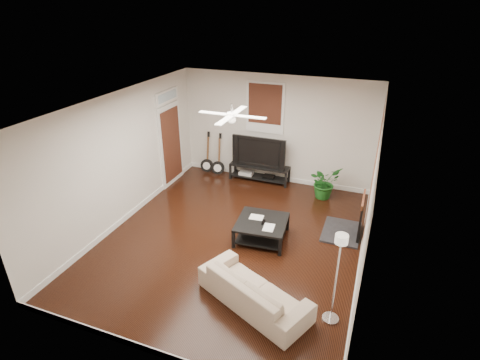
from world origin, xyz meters
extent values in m
cube|color=black|center=(0.00, 0.00, 0.00)|extent=(5.00, 6.00, 0.01)
cube|color=white|center=(0.00, 0.00, 2.80)|extent=(5.00, 6.00, 0.01)
cube|color=silver|center=(0.00, 3.00, 1.40)|extent=(5.00, 0.01, 2.80)
cube|color=silver|center=(0.00, -3.00, 1.40)|extent=(5.00, 0.01, 2.80)
cube|color=silver|center=(-2.50, 0.00, 1.40)|extent=(0.01, 6.00, 2.80)
cube|color=silver|center=(2.50, 0.00, 1.40)|extent=(0.01, 6.00, 2.80)
cube|color=brown|center=(2.49, 1.00, 1.40)|extent=(0.02, 2.20, 2.80)
cube|color=black|center=(2.20, 1.00, 0.46)|extent=(0.80, 1.10, 0.92)
cube|color=#3C1A10|center=(-0.30, 2.97, 1.95)|extent=(1.00, 0.06, 1.30)
cube|color=white|center=(-2.46, 1.90, 1.25)|extent=(0.08, 1.00, 2.50)
cube|color=black|center=(-0.34, 2.78, 0.22)|extent=(1.59, 0.42, 0.44)
imported|color=black|center=(-0.34, 2.80, 0.85)|extent=(1.42, 0.19, 0.82)
cube|color=black|center=(0.54, 0.20, 0.21)|extent=(1.07, 1.07, 0.41)
imported|color=#BDAC8E|center=(0.99, -1.58, 0.28)|extent=(2.04, 1.48, 0.56)
imported|color=#1A5C1D|center=(1.42, 2.44, 0.41)|extent=(0.95, 0.97, 0.81)
camera|label=1|loc=(2.42, -5.98, 4.47)|focal=28.28mm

